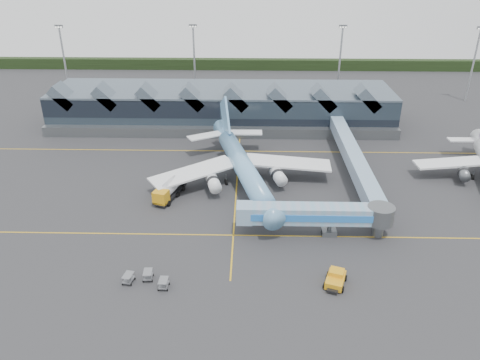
{
  "coord_description": "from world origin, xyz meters",
  "views": [
    {
      "loc": [
        2.71,
        -73.96,
        43.52
      ],
      "look_at": [
        0.86,
        2.77,
        5.0
      ],
      "focal_mm": 35.0,
      "sensor_mm": 36.0,
      "label": 1
    }
  ],
  "objects_px": {
    "main_airliner": "(242,164)",
    "jet_bridge": "(324,215)",
    "fuel_truck": "(170,187)",
    "pushback_tug": "(336,279)"
  },
  "relations": [
    {
      "from": "main_airliner",
      "to": "jet_bridge",
      "type": "xyz_separation_m",
      "value": [
        13.94,
        -19.11,
        -0.31
      ]
    },
    {
      "from": "main_airliner",
      "to": "pushback_tug",
      "type": "distance_m",
      "value": 35.13
    },
    {
      "from": "jet_bridge",
      "to": "fuel_truck",
      "type": "xyz_separation_m",
      "value": [
        -27.54,
        12.73,
        -1.87
      ]
    },
    {
      "from": "main_airliner",
      "to": "pushback_tug",
      "type": "xyz_separation_m",
      "value": [
        14.11,
        -32.01,
        -3.23
      ]
    },
    {
      "from": "fuel_truck",
      "to": "jet_bridge",
      "type": "bearing_deg",
      "value": -7.68
    },
    {
      "from": "main_airliner",
      "to": "fuel_truck",
      "type": "distance_m",
      "value": 15.18
    },
    {
      "from": "pushback_tug",
      "to": "fuel_truck",
      "type": "bearing_deg",
      "value": 156.39
    },
    {
      "from": "jet_bridge",
      "to": "fuel_truck",
      "type": "bearing_deg",
      "value": 155.32
    },
    {
      "from": "main_airliner",
      "to": "jet_bridge",
      "type": "bearing_deg",
      "value": -68.63
    },
    {
      "from": "fuel_truck",
      "to": "pushback_tug",
      "type": "height_order",
      "value": "fuel_truck"
    }
  ]
}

